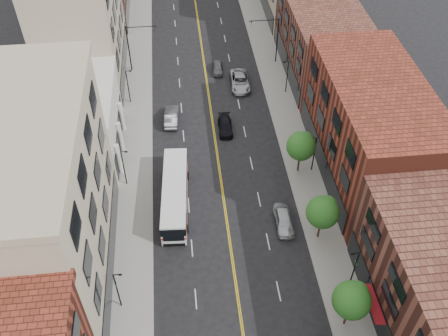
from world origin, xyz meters
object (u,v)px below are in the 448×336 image
object	(u,v)px
car_lane_b	(240,81)
car_lane_c	(218,68)
city_bus	(175,194)
car_parked_far	(284,220)
car_lane_behind	(171,116)
car_lane_a	(225,126)

from	to	relation	value
car_lane_b	car_lane_c	distance (m)	4.97
car_lane_b	city_bus	bearing A→B (deg)	-112.84
car_parked_far	car_lane_behind	distance (m)	22.28
car_parked_far	car_lane_c	distance (m)	30.63
city_bus	car_lane_behind	size ratio (longest dim) A/B	2.47
car_lane_b	car_lane_c	xyz separation A→B (m)	(-2.85, 4.07, -0.18)
city_bus	car_lane_a	xyz separation A→B (m)	(6.91, 12.34, -1.14)
car_parked_far	car_lane_a	bearing A→B (deg)	106.08
car_lane_b	car_lane_c	size ratio (longest dim) A/B	1.58
city_bus	car_lane_a	bearing A→B (deg)	64.31
city_bus	car_lane_behind	distance (m)	14.98
car_lane_b	car_lane_c	world-z (taller)	car_lane_b
car_lane_b	car_lane_a	bearing A→B (deg)	-106.40
car_lane_behind	car_lane_b	distance (m)	12.37
city_bus	car_lane_b	xyz separation A→B (m)	(10.11, 22.08, -0.97)
car_parked_far	car_lane_c	world-z (taller)	car_parked_far
city_bus	car_parked_far	xyz separation A→B (m)	(11.42, -4.19, -1.01)
city_bus	car_lane_behind	xyz separation A→B (m)	(0.01, 14.94, -0.98)
city_bus	car_lane_behind	bearing A→B (deg)	93.54
car_lane_a	car_lane_c	xyz separation A→B (m)	(0.35, 13.81, -0.01)
car_lane_c	car_lane_a	bearing A→B (deg)	-88.30
car_lane_b	car_lane_c	bearing A→B (deg)	126.73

